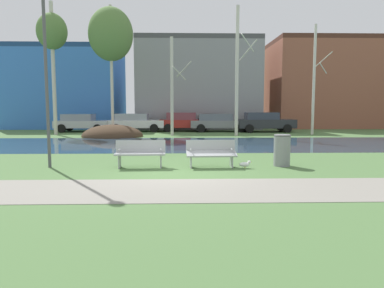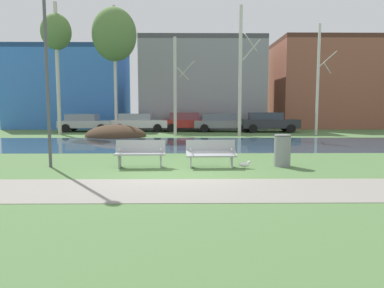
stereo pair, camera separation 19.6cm
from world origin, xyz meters
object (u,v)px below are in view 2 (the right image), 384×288
at_px(parked_van_nearest_silver, 86,122).
at_px(parked_sedan_second_white, 139,122).
at_px(bench_left, 140,153).
at_px(bench_right, 211,153).
at_px(parked_hatch_third_red, 188,121).
at_px(parked_suv_fifth_dark, 268,122).
at_px(streetlamp, 46,45).
at_px(seagull, 245,164).
at_px(trash_bin, 282,150).
at_px(parked_wagon_fourth_grey, 222,122).

distance_m(parked_van_nearest_silver, parked_sedan_second_white, 4.17).
relative_size(bench_left, bench_right, 1.00).
bearing_deg(parked_hatch_third_red, parked_suv_fifth_dark, -7.97).
relative_size(streetlamp, parked_hatch_third_red, 1.44).
height_order(seagull, parked_hatch_third_red, parked_hatch_third_red).
relative_size(trash_bin, streetlamp, 0.18).
bearing_deg(parked_wagon_fourth_grey, bench_left, -104.19).
distance_m(bench_left, streetlamp, 4.49).
relative_size(bench_left, parked_van_nearest_silver, 0.39).
distance_m(parked_wagon_fourth_grey, parked_suv_fifth_dark, 3.58).
xyz_separation_m(parked_van_nearest_silver, parked_sedan_second_white, (4.16, 0.17, 0.01)).
relative_size(parked_van_nearest_silver, parked_hatch_third_red, 1.01).
relative_size(streetlamp, parked_suv_fifth_dark, 1.35).
bearing_deg(seagull, parked_van_nearest_silver, 119.91).
height_order(trash_bin, parked_wagon_fourth_grey, parked_wagon_fourth_grey).
bearing_deg(trash_bin, parked_wagon_fourth_grey, 91.36).
bearing_deg(parked_suv_fifth_dark, trash_bin, -101.10).
relative_size(parked_sedan_second_white, parked_suv_fifth_dark, 1.01).
height_order(bench_left, streetlamp, streetlamp).
bearing_deg(bench_left, parked_sedan_second_white, 97.82).
distance_m(trash_bin, parked_hatch_third_red, 17.26).
height_order(bench_left, parked_sedan_second_white, parked_sedan_second_white).
bearing_deg(bench_right, trash_bin, 4.47).
height_order(bench_left, parked_wagon_fourth_grey, parked_wagon_fourth_grey).
xyz_separation_m(streetlamp, parked_van_nearest_silver, (-3.58, 16.75, -3.14)).
xyz_separation_m(seagull, parked_suv_fifth_dark, (4.44, 16.52, 0.67)).
bearing_deg(parked_van_nearest_silver, parked_wagon_fourth_grey, -0.87).
distance_m(bench_right, streetlamp, 6.21).
xyz_separation_m(bench_right, parked_wagon_fourth_grey, (1.96, 16.72, 0.27)).
distance_m(bench_left, trash_bin, 4.63).
distance_m(bench_left, parked_sedan_second_white, 17.21).
relative_size(trash_bin, seagull, 2.59).
height_order(trash_bin, parked_van_nearest_silver, parked_van_nearest_silver).
distance_m(bench_right, parked_wagon_fourth_grey, 16.83).
bearing_deg(parked_hatch_third_red, seagull, -84.04).
bearing_deg(bench_left, parked_suv_fifth_dark, 64.46).
distance_m(streetlamp, parked_sedan_second_white, 17.22).
xyz_separation_m(trash_bin, parked_wagon_fourth_grey, (-0.39, 16.53, 0.21)).
bearing_deg(trash_bin, streetlamp, -179.58).
xyz_separation_m(bench_left, parked_hatch_third_red, (1.52, 17.16, 0.31)).
relative_size(trash_bin, parked_suv_fifth_dark, 0.24).
xyz_separation_m(trash_bin, parked_sedan_second_white, (-6.96, 16.86, 0.22)).
height_order(parked_van_nearest_silver, parked_wagon_fourth_grey, parked_wagon_fourth_grey).
xyz_separation_m(bench_left, seagull, (3.34, -0.23, -0.34)).
relative_size(parked_van_nearest_silver, parked_suv_fifth_dark, 0.94).
bearing_deg(parked_van_nearest_silver, parked_hatch_third_red, 2.03).
height_order(trash_bin, parked_suv_fifth_dark, parked_suv_fifth_dark).
relative_size(parked_wagon_fourth_grey, parked_suv_fifth_dark, 1.06).
bearing_deg(trash_bin, parked_sedan_second_white, 112.44).
bearing_deg(parked_hatch_third_red, bench_right, -87.50).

